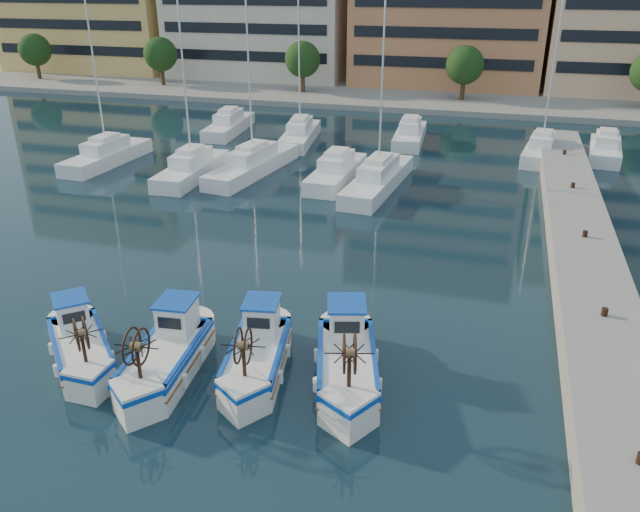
# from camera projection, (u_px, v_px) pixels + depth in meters

# --- Properties ---
(ground) EXTENTS (300.00, 300.00, 0.00)m
(ground) POSITION_uv_depth(u_px,v_px,m) (215.00, 375.00, 21.61)
(ground) COLOR #17303C
(ground) RESTS_ON ground
(quay) EXTENTS (3.00, 60.00, 1.20)m
(quay) POSITION_uv_depth(u_px,v_px,m) (595.00, 305.00, 25.02)
(quay) COLOR gray
(quay) RESTS_ON ground
(yacht_marina) EXTENTS (38.24, 22.61, 11.50)m
(yacht_marina) POSITION_uv_depth(u_px,v_px,m) (328.00, 154.00, 46.79)
(yacht_marina) COLOR white
(yacht_marina) RESTS_ON ground
(fishing_boat_a) EXTENTS (4.13, 4.20, 2.70)m
(fishing_boat_a) POSITION_uv_depth(u_px,v_px,m) (80.00, 344.00, 22.10)
(fishing_boat_a) COLOR white
(fishing_boat_a) RESTS_ON ground
(fishing_boat_b) EXTENTS (2.38, 4.80, 2.93)m
(fishing_boat_b) POSITION_uv_depth(u_px,v_px,m) (168.00, 353.00, 21.42)
(fishing_boat_b) COLOR white
(fishing_boat_b) RESTS_ON ground
(fishing_boat_c) EXTENTS (2.60, 4.66, 2.83)m
(fishing_boat_c) POSITION_uv_depth(u_px,v_px,m) (257.00, 352.00, 21.54)
(fishing_boat_c) COLOR white
(fishing_boat_c) RESTS_ON ground
(fishing_boat_d) EXTENTS (3.15, 5.01, 3.03)m
(fishing_boat_d) POSITION_uv_depth(u_px,v_px,m) (347.00, 359.00, 21.05)
(fishing_boat_d) COLOR white
(fishing_boat_d) RESTS_ON ground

